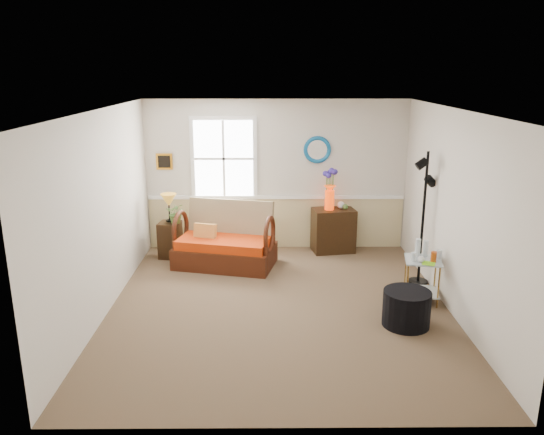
{
  "coord_description": "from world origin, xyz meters",
  "views": [
    {
      "loc": [
        -0.14,
        -6.53,
        3.08
      ],
      "look_at": [
        -0.09,
        0.31,
        1.16
      ],
      "focal_mm": 35.0,
      "sensor_mm": 36.0,
      "label": 1
    }
  ],
  "objects_px": {
    "loveseat": "(225,235)",
    "cabinet": "(333,230)",
    "ottoman": "(406,308)",
    "side_table": "(421,280)",
    "floor_lamp": "(423,219)",
    "lamp_stand": "(170,240)"
  },
  "relations": [
    {
      "from": "cabinet",
      "to": "lamp_stand",
      "type": "bearing_deg",
      "value": 176.96
    },
    {
      "from": "cabinet",
      "to": "side_table",
      "type": "relative_size",
      "value": 1.25
    },
    {
      "from": "loveseat",
      "to": "side_table",
      "type": "distance_m",
      "value": 3.13
    },
    {
      "from": "loveseat",
      "to": "side_table",
      "type": "relative_size",
      "value": 2.57
    },
    {
      "from": "cabinet",
      "to": "floor_lamp",
      "type": "xyz_separation_m",
      "value": [
        1.11,
        -1.44,
        0.61
      ]
    },
    {
      "from": "loveseat",
      "to": "side_table",
      "type": "xyz_separation_m",
      "value": [
        2.79,
        -1.39,
        -0.21
      ]
    },
    {
      "from": "loveseat",
      "to": "floor_lamp",
      "type": "relative_size",
      "value": 0.79
    },
    {
      "from": "lamp_stand",
      "to": "side_table",
      "type": "xyz_separation_m",
      "value": [
        3.74,
        -1.79,
        -0.0
      ]
    },
    {
      "from": "side_table",
      "to": "floor_lamp",
      "type": "relative_size",
      "value": 0.31
    },
    {
      "from": "loveseat",
      "to": "cabinet",
      "type": "xyz_separation_m",
      "value": [
        1.83,
        0.69,
        -0.13
      ]
    },
    {
      "from": "cabinet",
      "to": "floor_lamp",
      "type": "height_order",
      "value": "floor_lamp"
    },
    {
      "from": "floor_lamp",
      "to": "ottoman",
      "type": "relative_size",
      "value": 3.36
    },
    {
      "from": "lamp_stand",
      "to": "side_table",
      "type": "height_order",
      "value": "lamp_stand"
    },
    {
      "from": "loveseat",
      "to": "cabinet",
      "type": "height_order",
      "value": "loveseat"
    },
    {
      "from": "side_table",
      "to": "floor_lamp",
      "type": "bearing_deg",
      "value": 76.89
    },
    {
      "from": "lamp_stand",
      "to": "ottoman",
      "type": "height_order",
      "value": "lamp_stand"
    },
    {
      "from": "ottoman",
      "to": "side_table",
      "type": "bearing_deg",
      "value": 61.98
    },
    {
      "from": "loveseat",
      "to": "ottoman",
      "type": "relative_size",
      "value": 2.64
    },
    {
      "from": "lamp_stand",
      "to": "loveseat",
      "type": "bearing_deg",
      "value": -22.86
    },
    {
      "from": "loveseat",
      "to": "cabinet",
      "type": "relative_size",
      "value": 2.05
    },
    {
      "from": "side_table",
      "to": "floor_lamp",
      "type": "height_order",
      "value": "floor_lamp"
    },
    {
      "from": "lamp_stand",
      "to": "floor_lamp",
      "type": "relative_size",
      "value": 0.31
    }
  ]
}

